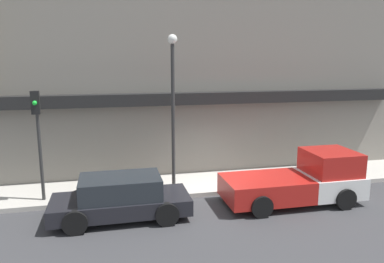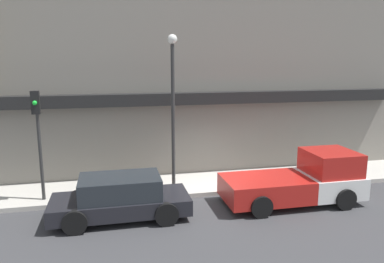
{
  "view_description": "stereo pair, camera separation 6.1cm",
  "coord_description": "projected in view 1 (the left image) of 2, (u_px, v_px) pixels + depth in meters",
  "views": [
    {
      "loc": [
        -4.03,
        -13.15,
        5.25
      ],
      "look_at": [
        -0.83,
        1.04,
        2.37
      ],
      "focal_mm": 35.0,
      "sensor_mm": 36.0,
      "label": 1
    },
    {
      "loc": [
        -3.97,
        -13.16,
        5.25
      ],
      "look_at": [
        -0.83,
        1.04,
        2.37
      ],
      "focal_mm": 35.0,
      "sensor_mm": 36.0,
      "label": 2
    }
  ],
  "objects": [
    {
      "name": "ground_plane",
      "position": [
        219.0,
        196.0,
        14.47
      ],
      "size": [
        80.0,
        80.0,
        0.0
      ],
      "primitive_type": "plane",
      "color": "#38383A"
    },
    {
      "name": "fire_hydrant",
      "position": [
        150.0,
        182.0,
        14.62
      ],
      "size": [
        0.21,
        0.21,
        0.62
      ],
      "color": "red",
      "rests_on": "sidewalk"
    },
    {
      "name": "traffic_light",
      "position": [
        38.0,
        127.0,
        13.02
      ],
      "size": [
        0.28,
        0.42,
        3.97
      ],
      "color": "#2D2D2D",
      "rests_on": "sidewalk"
    },
    {
      "name": "pickup_truck",
      "position": [
        301.0,
        181.0,
        13.69
      ],
      "size": [
        5.07,
        2.18,
        1.88
      ],
      "rotation": [
        0.0,
        0.0,
        0.02
      ],
      "color": "white",
      "rests_on": "ground"
    },
    {
      "name": "building",
      "position": [
        195.0,
        73.0,
        17.49
      ],
      "size": [
        19.8,
        3.8,
        10.71
      ],
      "color": "gray",
      "rests_on": "ground"
    },
    {
      "name": "street_lamp",
      "position": [
        173.0,
        96.0,
        14.09
      ],
      "size": [
        0.36,
        0.36,
        5.92
      ],
      "color": "#2D2D2D",
      "rests_on": "sidewalk"
    },
    {
      "name": "parked_car",
      "position": [
        121.0,
        198.0,
        12.31
      ],
      "size": [
        4.51,
        2.02,
        1.44
      ],
      "rotation": [
        0.0,
        0.0,
        0.03
      ],
      "color": "black",
      "rests_on": "ground"
    },
    {
      "name": "sidewalk",
      "position": [
        210.0,
        183.0,
        15.7
      ],
      "size": [
        36.0,
        2.6,
        0.17
      ],
      "color": "#B7B2A8",
      "rests_on": "ground"
    }
  ]
}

